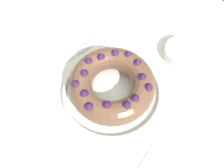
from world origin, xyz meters
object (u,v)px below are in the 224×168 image
serving_knife (64,46)px  side_bowl (183,53)px  bundt_cake (112,84)px  fork (76,46)px  serving_dish (112,91)px  cake_knife (77,54)px

serving_knife → side_bowl: (0.31, 0.28, 0.01)m
bundt_cake → fork: bundt_cake is taller
fork → serving_knife: size_ratio=0.90×
fork → serving_knife: 0.04m
serving_dish → fork: (-0.22, 0.03, -0.01)m
bundt_cake → serving_knife: size_ratio=1.24×
serving_dish → cake_knife: 0.20m
side_bowl → serving_knife: bearing=-137.5°
serving_knife → bundt_cake: bearing=-3.8°
serving_dish → side_bowl: bearing=79.3°
cake_knife → serving_dish: bearing=-6.8°
bundt_cake → fork: (-0.22, 0.03, -0.06)m
fork → side_bowl: bearing=39.4°
fork → cake_knife: cake_knife is taller
bundt_cake → cake_knife: bundt_cake is taller
bundt_cake → fork: bearing=173.4°
serving_dish → fork: bearing=173.4°
serving_knife → fork: bearing=38.4°
fork → serving_knife: (-0.03, -0.03, -0.00)m
bundt_cake → serving_knife: bundt_cake is taller
serving_dish → side_bowl: side_bowl is taller
cake_knife → side_bowl: bearing=43.0°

